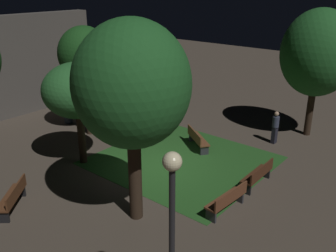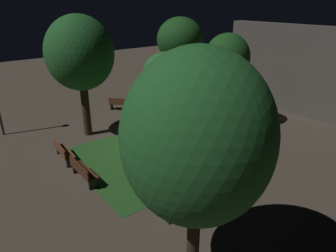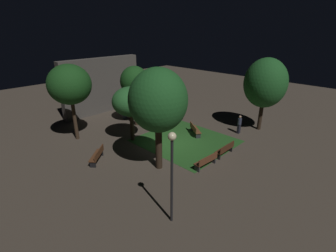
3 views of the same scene
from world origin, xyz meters
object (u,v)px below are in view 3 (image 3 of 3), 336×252
(tree_lawn_side, at_px, (158,101))
(tree_right_canopy, at_px, (265,83))
(bench_corner, at_px, (195,129))
(tree_back_right, at_px, (70,85))
(bench_front_right, at_px, (164,116))
(lamp_post_near_wall, at_px, (172,164))
(bench_path_side, at_px, (225,149))
(bench_front_left, at_px, (97,155))
(pedestrian, at_px, (239,124))
(bench_back_row, at_px, (206,161))
(tree_tall_center, at_px, (135,82))
(trash_bin, at_px, (125,115))
(tree_left_canopy, at_px, (131,102))

(tree_lawn_side, bearing_deg, tree_right_canopy, -9.36)
(bench_corner, height_order, tree_back_right, tree_back_right)
(bench_front_right, distance_m, lamp_post_near_wall, 13.62)
(bench_path_side, height_order, bench_front_left, same)
(bench_front_right, distance_m, pedestrian, 7.18)
(bench_back_row, bearing_deg, tree_tall_center, 79.77)
(bench_back_row, height_order, tree_right_canopy, tree_right_canopy)
(tree_right_canopy, height_order, trash_bin, tree_right_canopy)
(tree_back_right, height_order, tree_tall_center, tree_back_right)
(bench_back_row, xyz_separation_m, tree_back_right, (-3.70, 10.17, 3.98))
(bench_corner, bearing_deg, bench_path_side, -109.84)
(lamp_post_near_wall, bearing_deg, tree_tall_center, 58.19)
(bench_front_right, xyz_separation_m, tree_left_canopy, (-4.88, -1.31, 2.71))
(bench_front_right, relative_size, trash_bin, 2.16)
(bench_back_row, distance_m, bench_front_right, 9.09)
(tree_back_right, xyz_separation_m, tree_right_canopy, (12.25, -9.74, -0.32))
(bench_path_side, xyz_separation_m, pedestrian, (4.21, 1.27, 0.37))
(bench_corner, xyz_separation_m, pedestrian, (2.84, -2.54, 0.37))
(bench_back_row, xyz_separation_m, tree_right_canopy, (8.55, 0.43, 3.66))
(bench_front_right, bearing_deg, bench_front_left, -165.02)
(bench_front_right, bearing_deg, tree_back_right, 165.10)
(tree_lawn_side, bearing_deg, trash_bin, 66.13)
(bench_back_row, relative_size, bench_front_left, 1.09)
(tree_tall_center, distance_m, lamp_post_near_wall, 12.67)
(bench_corner, distance_m, lamp_post_near_wall, 10.53)
(bench_back_row, bearing_deg, bench_front_right, 62.58)
(bench_back_row, xyz_separation_m, bench_path_side, (2.24, -0.00, 0.00))
(bench_front_right, relative_size, lamp_post_near_wall, 0.36)
(tree_right_canopy, height_order, lamp_post_near_wall, tree_right_canopy)
(bench_corner, distance_m, tree_left_canopy, 5.89)
(tree_right_canopy, bearing_deg, tree_left_canopy, 145.62)
(bench_front_left, distance_m, tree_back_right, 6.00)
(trash_bin, bearing_deg, bench_path_side, -88.14)
(bench_corner, distance_m, bench_front_left, 8.33)
(lamp_post_near_wall, bearing_deg, bench_front_left, 85.85)
(bench_front_left, bearing_deg, bench_corner, -13.44)
(bench_corner, xyz_separation_m, trash_bin, (-1.74, 7.46, -0.10))
(trash_bin, bearing_deg, lamp_post_near_wall, -118.12)
(bench_corner, xyz_separation_m, tree_back_right, (-7.32, 6.35, 3.98))
(bench_front_right, height_order, tree_lawn_side, tree_lawn_side)
(tree_back_right, distance_m, lamp_post_near_wall, 11.94)
(bench_path_side, height_order, tree_back_right, tree_back_right)
(trash_bin, bearing_deg, tree_left_canopy, -119.66)
(bench_path_side, xyz_separation_m, bench_front_left, (-6.73, 5.75, 0.00))
(tree_lawn_side, relative_size, pedestrian, 4.00)
(lamp_post_near_wall, bearing_deg, bench_path_side, 12.59)
(tree_left_canopy, bearing_deg, bench_front_left, -165.07)
(tree_back_right, relative_size, tree_lawn_side, 0.93)
(tree_tall_center, bearing_deg, lamp_post_near_wall, -121.81)
(tree_tall_center, height_order, pedestrian, tree_tall_center)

